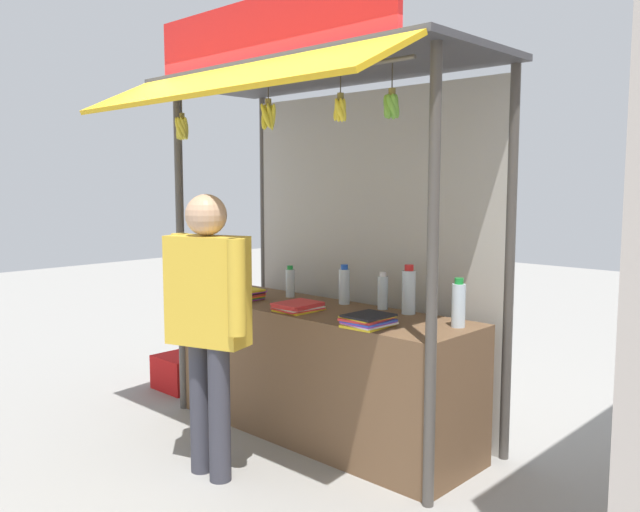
{
  "coord_description": "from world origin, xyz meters",
  "views": [
    {
      "loc": [
        2.94,
        -3.11,
        1.69
      ],
      "look_at": [
        0.0,
        0.0,
        1.22
      ],
      "focal_mm": 36.62,
      "sensor_mm": 36.0,
      "label": 1
    }
  ],
  "objects_px": {
    "magazine_stack_back_right": "(298,306)",
    "magazine_stack_far_left": "(242,295)",
    "water_bottle_front_left": "(290,282)",
    "banana_bunch_rightmost": "(340,109)",
    "water_bottle_center": "(459,304)",
    "water_bottle_left": "(344,286)",
    "banana_bunch_inner_right": "(268,116)",
    "vendor_person": "(208,309)",
    "magazine_stack_back_left": "(368,320)",
    "water_bottle_right": "(409,291)",
    "banana_bunch_leftmost": "(182,128)",
    "water_bottle_mid_right": "(383,292)",
    "plastic_crate": "(184,371)",
    "banana_bunch_inner_left": "(391,106)"
  },
  "relations": [
    {
      "from": "magazine_stack_back_right",
      "to": "magazine_stack_far_left",
      "type": "height_order",
      "value": "magazine_stack_far_left"
    },
    {
      "from": "water_bottle_front_left",
      "to": "magazine_stack_back_right",
      "type": "relative_size",
      "value": 0.74
    },
    {
      "from": "magazine_stack_back_right",
      "to": "banana_bunch_rightmost",
      "type": "bearing_deg",
      "value": -24.84
    },
    {
      "from": "water_bottle_center",
      "to": "magazine_stack_far_left",
      "type": "distance_m",
      "value": 1.62
    },
    {
      "from": "water_bottle_left",
      "to": "banana_bunch_inner_right",
      "type": "height_order",
      "value": "banana_bunch_inner_right"
    },
    {
      "from": "water_bottle_left",
      "to": "water_bottle_front_left",
      "type": "height_order",
      "value": "water_bottle_left"
    },
    {
      "from": "vendor_person",
      "to": "banana_bunch_inner_right",
      "type": "bearing_deg",
      "value": -109.14
    },
    {
      "from": "water_bottle_center",
      "to": "banana_bunch_inner_right",
      "type": "relative_size",
      "value": 1.01
    },
    {
      "from": "water_bottle_front_left",
      "to": "banana_bunch_rightmost",
      "type": "bearing_deg",
      "value": -30.52
    },
    {
      "from": "banana_bunch_inner_right",
      "to": "vendor_person",
      "type": "distance_m",
      "value": 1.21
    },
    {
      "from": "magazine_stack_far_left",
      "to": "magazine_stack_back_right",
      "type": "bearing_deg",
      "value": 0.35
    },
    {
      "from": "magazine_stack_back_left",
      "to": "banana_bunch_inner_right",
      "type": "bearing_deg",
      "value": -160.57
    },
    {
      "from": "water_bottle_right",
      "to": "banana_bunch_inner_right",
      "type": "height_order",
      "value": "banana_bunch_inner_right"
    },
    {
      "from": "water_bottle_front_left",
      "to": "water_bottle_center",
      "type": "bearing_deg",
      "value": -1.26
    },
    {
      "from": "water_bottle_right",
      "to": "banana_bunch_rightmost",
      "type": "bearing_deg",
      "value": -88.08
    },
    {
      "from": "magazine_stack_back_left",
      "to": "banana_bunch_inner_right",
      "type": "height_order",
      "value": "banana_bunch_inner_right"
    },
    {
      "from": "banana_bunch_leftmost",
      "to": "banana_bunch_inner_right",
      "type": "xyz_separation_m",
      "value": [
        0.89,
        0.0,
        0.02
      ]
    },
    {
      "from": "water_bottle_mid_right",
      "to": "water_bottle_left",
      "type": "bearing_deg",
      "value": -174.02
    },
    {
      "from": "magazine_stack_far_left",
      "to": "banana_bunch_leftmost",
      "type": "height_order",
      "value": "banana_bunch_leftmost"
    },
    {
      "from": "banana_bunch_rightmost",
      "to": "plastic_crate",
      "type": "relative_size",
      "value": 0.68
    },
    {
      "from": "magazine_stack_back_left",
      "to": "banana_bunch_inner_left",
      "type": "distance_m",
      "value": 1.24
    },
    {
      "from": "water_bottle_right",
      "to": "plastic_crate",
      "type": "relative_size",
      "value": 0.8
    },
    {
      "from": "water_bottle_left",
      "to": "banana_bunch_leftmost",
      "type": "distance_m",
      "value": 1.56
    },
    {
      "from": "water_bottle_right",
      "to": "banana_bunch_rightmost",
      "type": "height_order",
      "value": "banana_bunch_rightmost"
    },
    {
      "from": "magazine_stack_far_left",
      "to": "plastic_crate",
      "type": "relative_size",
      "value": 0.73
    },
    {
      "from": "magazine_stack_back_right",
      "to": "magazine_stack_far_left",
      "type": "relative_size",
      "value": 1.08
    },
    {
      "from": "water_bottle_center",
      "to": "magazine_stack_back_left",
      "type": "height_order",
      "value": "water_bottle_center"
    },
    {
      "from": "magazine_stack_back_right",
      "to": "plastic_crate",
      "type": "distance_m",
      "value": 1.65
    },
    {
      "from": "plastic_crate",
      "to": "water_bottle_center",
      "type": "bearing_deg",
      "value": 4.14
    },
    {
      "from": "water_bottle_mid_right",
      "to": "water_bottle_front_left",
      "type": "distance_m",
      "value": 0.78
    },
    {
      "from": "water_bottle_center",
      "to": "banana_bunch_inner_left",
      "type": "bearing_deg",
      "value": -96.76
    },
    {
      "from": "water_bottle_mid_right",
      "to": "magazine_stack_back_right",
      "type": "xyz_separation_m",
      "value": [
        -0.38,
        -0.41,
        -0.09
      ]
    },
    {
      "from": "banana_bunch_inner_left",
      "to": "vendor_person",
      "type": "height_order",
      "value": "banana_bunch_inner_left"
    },
    {
      "from": "vendor_person",
      "to": "water_bottle_right",
      "type": "bearing_deg",
      "value": -134.12
    },
    {
      "from": "magazine_stack_back_right",
      "to": "magazine_stack_far_left",
      "type": "bearing_deg",
      "value": -179.65
    },
    {
      "from": "water_bottle_mid_right",
      "to": "vendor_person",
      "type": "bearing_deg",
      "value": -106.55
    },
    {
      "from": "magazine_stack_far_left",
      "to": "banana_bunch_rightmost",
      "type": "height_order",
      "value": "banana_bunch_rightmost"
    },
    {
      "from": "water_bottle_left",
      "to": "magazine_stack_back_left",
      "type": "height_order",
      "value": "water_bottle_left"
    },
    {
      "from": "water_bottle_left",
      "to": "plastic_crate",
      "type": "xyz_separation_m",
      "value": [
        -1.53,
        -0.28,
        -0.85
      ]
    },
    {
      "from": "vendor_person",
      "to": "banana_bunch_rightmost",
      "type": "bearing_deg",
      "value": -159.62
    },
    {
      "from": "water_bottle_center",
      "to": "magazine_stack_back_right",
      "type": "distance_m",
      "value": 1.07
    },
    {
      "from": "water_bottle_mid_right",
      "to": "water_bottle_front_left",
      "type": "bearing_deg",
      "value": -172.84
    },
    {
      "from": "magazine_stack_far_left",
      "to": "plastic_crate",
      "type": "xyz_separation_m",
      "value": [
        -0.9,
        0.11,
        -0.76
      ]
    },
    {
      "from": "banana_bunch_inner_left",
      "to": "vendor_person",
      "type": "relative_size",
      "value": 0.17
    },
    {
      "from": "water_bottle_mid_right",
      "to": "water_bottle_front_left",
      "type": "relative_size",
      "value": 1.07
    },
    {
      "from": "banana_bunch_inner_left",
      "to": "vendor_person",
      "type": "bearing_deg",
      "value": -153.45
    },
    {
      "from": "water_bottle_center",
      "to": "vendor_person",
      "type": "distance_m",
      "value": 1.44
    },
    {
      "from": "water_bottle_mid_right",
      "to": "water_bottle_center",
      "type": "distance_m",
      "value": 0.66
    },
    {
      "from": "water_bottle_right",
      "to": "magazine_stack_back_left",
      "type": "height_order",
      "value": "water_bottle_right"
    },
    {
      "from": "water_bottle_mid_right",
      "to": "banana_bunch_inner_right",
      "type": "xyz_separation_m",
      "value": [
        -0.34,
        -0.7,
        1.11
      ]
    }
  ]
}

